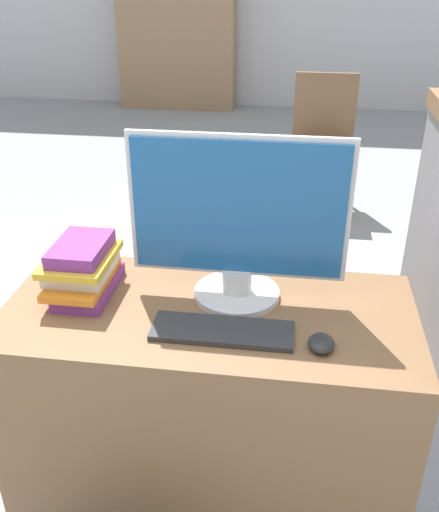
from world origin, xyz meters
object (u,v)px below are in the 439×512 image
(far_chair, at_px, (323,136))
(mouse, at_px, (321,343))
(monitor, at_px, (238,222))
(book_stack, at_px, (83,269))
(keyboard, at_px, (222,331))

(far_chair, bearing_deg, mouse, -127.94)
(monitor, xyz_separation_m, book_stack, (-0.45, -0.04, -0.16))
(monitor, distance_m, far_chair, 2.68)
(monitor, xyz_separation_m, far_chair, (0.32, 2.61, -0.49))
(mouse, relative_size, far_chair, 0.09)
(keyboard, distance_m, far_chair, 2.84)
(keyboard, relative_size, far_chair, 0.40)
(mouse, bearing_deg, book_stack, 165.13)
(monitor, xyz_separation_m, keyboard, (-0.02, -0.19, -0.23))
(keyboard, xyz_separation_m, far_chair, (0.34, 2.80, -0.26))
(far_chair, bearing_deg, keyboard, -133.21)
(keyboard, bearing_deg, mouse, -6.37)
(keyboard, bearing_deg, far_chair, 83.12)
(monitor, bearing_deg, far_chair, 82.97)
(monitor, bearing_deg, mouse, -42.51)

